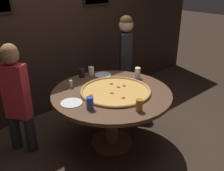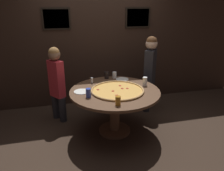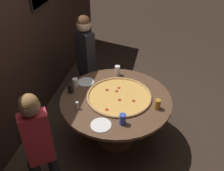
% 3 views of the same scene
% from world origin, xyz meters
% --- Properties ---
extents(ground_plane, '(24.00, 24.00, 0.00)m').
position_xyz_m(ground_plane, '(0.00, 0.00, 0.00)').
color(ground_plane, '#38281E').
extents(back_wall, '(6.40, 0.08, 2.60)m').
position_xyz_m(back_wall, '(0.00, 1.31, 1.30)').
color(back_wall, black).
rests_on(back_wall, ground_plane).
extents(dining_table, '(1.41, 1.41, 0.74)m').
position_xyz_m(dining_table, '(0.00, 0.00, 0.59)').
color(dining_table, brown).
rests_on(dining_table, ground_plane).
extents(giant_pizza, '(0.83, 0.83, 0.03)m').
position_xyz_m(giant_pizza, '(0.03, -0.04, 0.75)').
color(giant_pizza, '#E5A84C').
rests_on(giant_pizza, dining_table).
extents(drink_cup_front_edge, '(0.07, 0.07, 0.15)m').
position_xyz_m(drink_cup_front_edge, '(0.53, 0.09, 0.81)').
color(drink_cup_front_edge, white).
rests_on(drink_cup_front_edge, dining_table).
extents(drink_cup_beside_pizza, '(0.07, 0.07, 0.13)m').
position_xyz_m(drink_cup_beside_pizza, '(-0.09, -0.52, 0.80)').
color(drink_cup_beside_pizza, '#BC7A23').
rests_on(drink_cup_beside_pizza, dining_table).
extents(drink_cup_far_right, '(0.07, 0.07, 0.12)m').
position_xyz_m(drink_cup_far_right, '(0.14, 0.59, 0.80)').
color(drink_cup_far_right, white).
rests_on(drink_cup_far_right, dining_table).
extents(drink_cup_near_right, '(0.08, 0.08, 0.13)m').
position_xyz_m(drink_cup_near_right, '(-0.44, -0.17, 0.81)').
color(drink_cup_near_right, '#384CB7').
rests_on(drink_cup_near_right, dining_table).
extents(drink_cup_centre_back, '(0.08, 0.08, 0.12)m').
position_xyz_m(drink_cup_centre_back, '(-0.00, 0.60, 0.80)').
color(drink_cup_centre_back, black).
rests_on(drink_cup_centre_back, dining_table).
extents(white_plate_far_back, '(0.23, 0.23, 0.01)m').
position_xyz_m(white_plate_far_back, '(-0.51, 0.06, 0.74)').
color(white_plate_far_back, white).
rests_on(white_plate_far_back, dining_table).
extents(white_plate_beside_cup, '(0.23, 0.23, 0.01)m').
position_xyz_m(white_plate_beside_cup, '(0.26, 0.48, 0.74)').
color(white_plate_beside_cup, white).
rests_on(white_plate_beside_cup, dining_table).
extents(condiment_shaker, '(0.04, 0.04, 0.10)m').
position_xyz_m(condiment_shaker, '(-0.30, 0.41, 0.79)').
color(condiment_shaker, silver).
rests_on(condiment_shaker, dining_table).
extents(diner_far_left, '(0.30, 0.34, 1.34)m').
position_xyz_m(diner_far_left, '(-0.88, 0.64, 0.76)').
color(diner_far_left, '#232328').
rests_on(diner_far_left, ground_plane).
extents(diner_side_left, '(0.33, 0.37, 1.46)m').
position_xyz_m(diner_side_left, '(0.87, 0.66, 0.83)').
color(diner_side_left, '#232328').
rests_on(diner_side_left, ground_plane).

